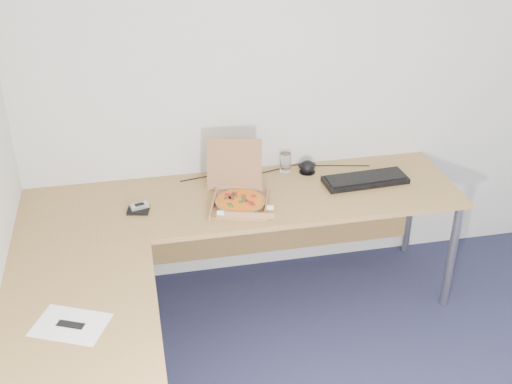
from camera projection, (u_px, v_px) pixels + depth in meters
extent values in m
cube|color=#AC8145|center=(243.00, 199.00, 3.72)|extent=(2.50, 0.70, 0.03)
cube|color=#AC8145|center=(75.00, 353.00, 2.62)|extent=(0.70, 1.50, 0.03)
cylinder|color=gray|center=(410.00, 206.00, 4.37)|extent=(0.05, 0.05, 0.70)
cube|color=#A8734A|center=(240.00, 205.00, 3.62)|extent=(0.31, 0.31, 0.01)
cube|color=#A8734A|center=(234.00, 165.00, 3.70)|extent=(0.31, 0.06, 0.31)
cylinder|color=#B37C3C|center=(240.00, 202.00, 3.61)|extent=(0.28, 0.28, 0.02)
cylinder|color=red|center=(240.00, 200.00, 3.61)|extent=(0.24, 0.24, 0.00)
cylinder|color=silver|center=(285.00, 162.00, 3.96)|extent=(0.07, 0.07, 0.12)
cube|color=black|center=(365.00, 180.00, 3.86)|extent=(0.51, 0.20, 0.03)
ellipsoid|color=black|center=(307.00, 165.00, 4.02)|extent=(0.12, 0.09, 0.04)
cube|color=black|center=(139.00, 210.00, 3.56)|extent=(0.13, 0.12, 0.02)
cube|color=#B2B5BA|center=(140.00, 206.00, 3.56)|extent=(0.11, 0.07, 0.02)
cube|color=white|center=(71.00, 325.00, 2.74)|extent=(0.36, 0.32, 0.00)
ellipsoid|color=black|center=(307.00, 166.00, 3.96)|extent=(0.10, 0.10, 0.08)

